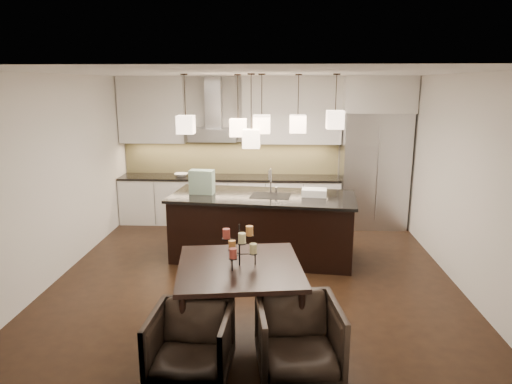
{
  "coord_description": "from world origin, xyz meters",
  "views": [
    {
      "loc": [
        0.32,
        -6.14,
        2.66
      ],
      "look_at": [
        0.0,
        0.2,
        1.15
      ],
      "focal_mm": 32.0,
      "sensor_mm": 36.0,
      "label": 1
    }
  ],
  "objects_px": {
    "island_body": "(263,228)",
    "armchair_right": "(299,338)",
    "dining_table": "(240,299)",
    "refrigerator": "(373,170)",
    "armchair_left": "(191,345)"
  },
  "relations": [
    {
      "from": "island_body",
      "to": "armchair_right",
      "type": "xyz_separation_m",
      "value": [
        0.44,
        -2.94,
        -0.12
      ]
    },
    {
      "from": "dining_table",
      "to": "armchair_right",
      "type": "distance_m",
      "value": 0.93
    },
    {
      "from": "refrigerator",
      "to": "dining_table",
      "type": "distance_m",
      "value": 4.6
    },
    {
      "from": "island_body",
      "to": "dining_table",
      "type": "relative_size",
      "value": 2.09
    },
    {
      "from": "island_body",
      "to": "armchair_left",
      "type": "bearing_deg",
      "value": -93.69
    },
    {
      "from": "island_body",
      "to": "dining_table",
      "type": "height_order",
      "value": "island_body"
    },
    {
      "from": "refrigerator",
      "to": "dining_table",
      "type": "bearing_deg",
      "value": -118.64
    },
    {
      "from": "armchair_left",
      "to": "armchair_right",
      "type": "height_order",
      "value": "armchair_right"
    },
    {
      "from": "refrigerator",
      "to": "armchair_left",
      "type": "relative_size",
      "value": 2.91
    },
    {
      "from": "dining_table",
      "to": "armchair_left",
      "type": "xyz_separation_m",
      "value": [
        -0.38,
        -0.84,
        -0.05
      ]
    },
    {
      "from": "refrigerator",
      "to": "armchair_right",
      "type": "distance_m",
      "value": 5.01
    },
    {
      "from": "dining_table",
      "to": "refrigerator",
      "type": "bearing_deg",
      "value": 53.4
    },
    {
      "from": "armchair_left",
      "to": "armchair_right",
      "type": "bearing_deg",
      "value": 10.72
    },
    {
      "from": "armchair_left",
      "to": "island_body",
      "type": "bearing_deg",
      "value": 82.75
    },
    {
      "from": "island_body",
      "to": "armchair_left",
      "type": "relative_size",
      "value": 3.67
    }
  ]
}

